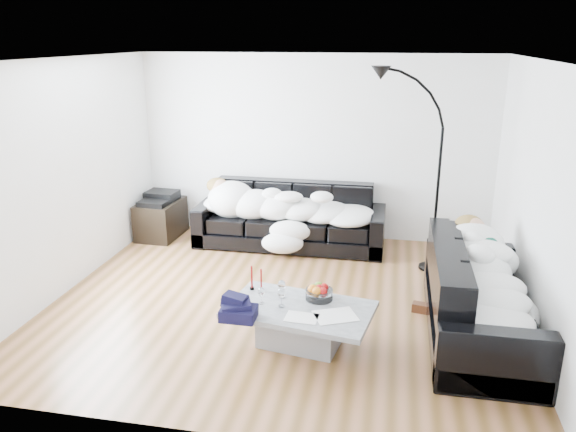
% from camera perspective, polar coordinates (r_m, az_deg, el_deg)
% --- Properties ---
extents(ground, '(5.00, 5.00, 0.00)m').
position_cam_1_polar(ground, '(6.33, -0.52, -8.61)').
color(ground, brown).
rests_on(ground, ground).
extents(wall_back, '(5.00, 0.02, 2.60)m').
position_cam_1_polar(wall_back, '(8.03, 2.67, 6.93)').
color(wall_back, silver).
rests_on(wall_back, ground).
extents(wall_left, '(0.02, 4.50, 2.60)m').
position_cam_1_polar(wall_left, '(6.80, -21.71, 3.67)').
color(wall_left, silver).
rests_on(wall_left, ground).
extents(wall_right, '(0.02, 4.50, 2.60)m').
position_cam_1_polar(wall_right, '(5.91, 23.93, 1.40)').
color(wall_right, silver).
rests_on(wall_right, ground).
extents(ceiling, '(5.00, 5.00, 0.00)m').
position_cam_1_polar(ceiling, '(5.67, -0.60, 15.64)').
color(ceiling, white).
rests_on(ceiling, ground).
extents(sofa_back, '(2.61, 0.90, 0.85)m').
position_cam_1_polar(sofa_back, '(7.80, 0.20, -0.02)').
color(sofa_back, black).
rests_on(sofa_back, ground).
extents(sofa_right, '(0.95, 2.21, 0.89)m').
position_cam_1_polar(sofa_right, '(5.79, 19.00, -7.38)').
color(sofa_right, black).
rests_on(sofa_right, ground).
extents(sleeper_back, '(2.20, 0.76, 0.44)m').
position_cam_1_polar(sleeper_back, '(7.69, 0.13, 1.39)').
color(sleeper_back, white).
rests_on(sleeper_back, sofa_back).
extents(sleeper_right, '(0.80, 1.89, 0.46)m').
position_cam_1_polar(sleeper_right, '(5.71, 19.20, -5.52)').
color(sleeper_right, white).
rests_on(sleeper_right, sofa_right).
extents(teal_cushion, '(0.42, 0.38, 0.20)m').
position_cam_1_polar(teal_cushion, '(6.31, 17.93, -2.49)').
color(teal_cushion, '#0B4D38').
rests_on(teal_cushion, sofa_right).
extents(coffee_table, '(1.46, 1.00, 0.39)m').
position_cam_1_polar(coffee_table, '(5.42, 1.19, -11.09)').
color(coffee_table, '#939699').
rests_on(coffee_table, ground).
extents(fruit_bowl, '(0.31, 0.31, 0.16)m').
position_cam_1_polar(fruit_bowl, '(5.45, 3.19, -7.66)').
color(fruit_bowl, white).
rests_on(fruit_bowl, coffee_table).
extents(wine_glass_a, '(0.09, 0.09, 0.18)m').
position_cam_1_polar(wine_glass_a, '(5.47, -0.65, -7.44)').
color(wine_glass_a, white).
rests_on(wine_glass_a, coffee_table).
extents(wine_glass_b, '(0.08, 0.08, 0.16)m').
position_cam_1_polar(wine_glass_b, '(5.37, -2.73, -8.11)').
color(wine_glass_b, white).
rests_on(wine_glass_b, coffee_table).
extents(wine_glass_c, '(0.08, 0.08, 0.18)m').
position_cam_1_polar(wine_glass_c, '(5.30, -0.66, -8.29)').
color(wine_glass_c, white).
rests_on(wine_glass_c, coffee_table).
extents(candle_left, '(0.05, 0.05, 0.25)m').
position_cam_1_polar(candle_left, '(5.63, -3.70, -6.30)').
color(candle_left, maroon).
rests_on(candle_left, coffee_table).
extents(candle_right, '(0.04, 0.04, 0.23)m').
position_cam_1_polar(candle_right, '(5.60, -2.74, -6.54)').
color(candle_right, maroon).
rests_on(candle_right, coffee_table).
extents(newspaper_a, '(0.46, 0.41, 0.01)m').
position_cam_1_polar(newspaper_a, '(5.18, 4.83, -10.03)').
color(newspaper_a, silver).
rests_on(newspaper_a, coffee_table).
extents(newspaper_b, '(0.31, 0.23, 0.01)m').
position_cam_1_polar(newspaper_b, '(5.14, 1.39, -10.24)').
color(newspaper_b, silver).
rests_on(newspaper_b, coffee_table).
extents(navy_jacket, '(0.35, 0.30, 0.17)m').
position_cam_1_polar(navy_jacket, '(5.11, -5.18, -8.52)').
color(navy_jacket, black).
rests_on(navy_jacket, coffee_table).
extents(shoes, '(0.59, 0.52, 0.11)m').
position_cam_1_polar(shoes, '(6.29, 14.55, -8.83)').
color(shoes, '#472311').
rests_on(shoes, ground).
extents(av_cabinet, '(0.56, 0.79, 0.53)m').
position_cam_1_polar(av_cabinet, '(8.41, -12.79, -0.29)').
color(av_cabinet, black).
rests_on(av_cabinet, ground).
extents(stereo, '(0.46, 0.37, 0.13)m').
position_cam_1_polar(stereo, '(8.31, -12.95, 1.87)').
color(stereo, black).
rests_on(stereo, av_cabinet).
extents(floor_lamp, '(0.81, 0.35, 2.19)m').
position_cam_1_polar(floor_lamp, '(7.05, 15.00, 3.07)').
color(floor_lamp, black).
rests_on(floor_lamp, ground).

